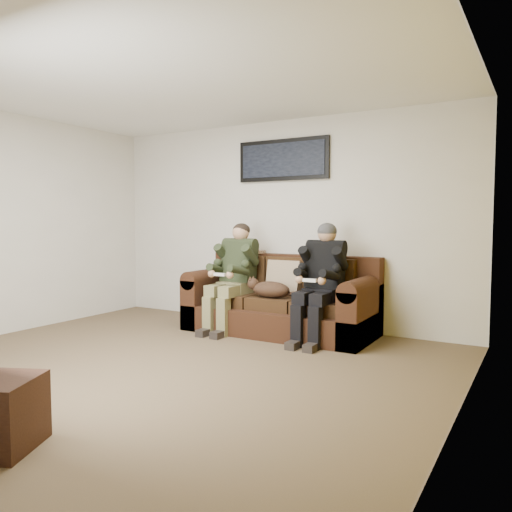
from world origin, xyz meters
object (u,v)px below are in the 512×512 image
Objects in this scene: sofa at (282,303)px; framed_poster at (283,160)px; person_left at (234,270)px; cat at (269,289)px; person_right at (321,275)px.

framed_poster reaches higher than sofa.
framed_poster reaches higher than person_left.
sofa is 0.34m from cat.
framed_poster is (-0.20, 0.39, 1.76)m from sofa.
person_left reaches higher than sofa.
framed_poster reaches higher than cat.
person_right is 1.67m from framed_poster.
sofa is 1.81m from framed_poster.
cat is at bearing -75.56° from framed_poster.
sofa is at bearing -62.64° from framed_poster.
person_left is at bearing -161.99° from sofa.
person_left is 1.53m from framed_poster.
cat is (0.54, -0.08, -0.19)m from person_left.
person_right is (0.57, -0.19, 0.39)m from sofa.
person_left is 1.98× the size of cat.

